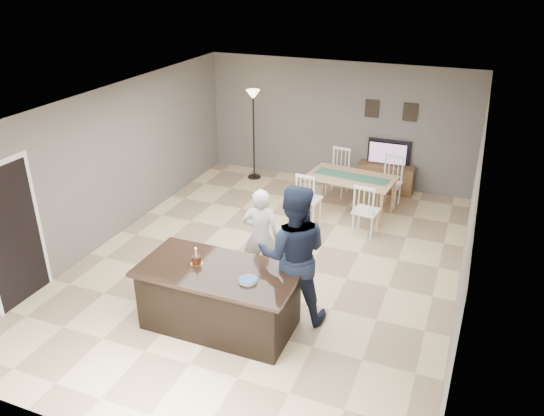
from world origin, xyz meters
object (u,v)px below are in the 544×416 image
at_px(tv_console, 385,178).
at_px(man, 293,255).
at_px(birthday_cake, 196,260).
at_px(floor_lamp, 253,111).
at_px(dining_table, 351,183).
at_px(plate_stack, 248,280).
at_px(television, 388,153).
at_px(kitchen_island, 220,297).
at_px(woman, 261,236).

bearing_deg(tv_console, man, -93.90).
xyz_separation_m(tv_console, birthday_cake, (-1.53, -5.55, 0.66)).
bearing_deg(man, birthday_cake, 7.64).
bearing_deg(floor_lamp, dining_table, -22.19).
height_order(birthday_cake, plate_stack, birthday_cake).
distance_m(television, plate_stack, 5.80).
height_order(kitchen_island, television, television).
relative_size(television, birthday_cake, 3.63).
relative_size(woman, birthday_cake, 6.19).
bearing_deg(dining_table, floor_lamp, 164.22).
distance_m(plate_stack, dining_table, 4.34).
bearing_deg(kitchen_island, television, 77.99).
bearing_deg(kitchen_island, floor_lamp, 108.71).
height_order(woman, floor_lamp, floor_lamp).
height_order(tv_console, plate_stack, plate_stack).
relative_size(kitchen_island, floor_lamp, 1.05).
bearing_deg(television, kitchen_island, 77.99).
xyz_separation_m(television, plate_stack, (-0.71, -5.76, 0.06)).
relative_size(television, woman, 0.59).
bearing_deg(woman, dining_table, -115.80).
height_order(tv_console, television, television).
distance_m(plate_stack, floor_lamp, 5.85).
distance_m(woman, birthday_cake, 1.33).
height_order(woman, plate_stack, woman).
relative_size(man, floor_lamp, 0.99).
bearing_deg(television, tv_console, 90.00).
bearing_deg(television, plate_stack, 82.94).
height_order(plate_stack, dining_table, dining_table).
xyz_separation_m(birthday_cake, floor_lamp, (-1.44, 5.22, 0.63)).
xyz_separation_m(tv_console, plate_stack, (-0.71, -5.69, 0.62)).
relative_size(man, plate_stack, 8.29).
height_order(television, dining_table, television).
bearing_deg(kitchen_island, birthday_cake, 176.73).
relative_size(dining_table, floor_lamp, 1.00).
bearing_deg(kitchen_island, woman, 86.72).
xyz_separation_m(woman, plate_stack, (0.41, -1.40, 0.14)).
bearing_deg(television, dining_table, 73.11).
relative_size(plate_stack, dining_table, 0.12).
bearing_deg(television, woman, 75.52).
bearing_deg(man, tv_console, -110.30).
distance_m(television, floor_lamp, 3.09).
relative_size(woman, man, 0.77).
relative_size(man, birthday_cake, 8.03).
distance_m(kitchen_island, dining_table, 4.27).
bearing_deg(man, plate_stack, 44.58).
bearing_deg(television, birthday_cake, 74.76).
relative_size(tv_console, television, 1.31).
distance_m(kitchen_island, floor_lamp, 5.64).
xyz_separation_m(man, plate_stack, (-0.37, -0.67, -0.09)).
bearing_deg(plate_stack, television, 82.94).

